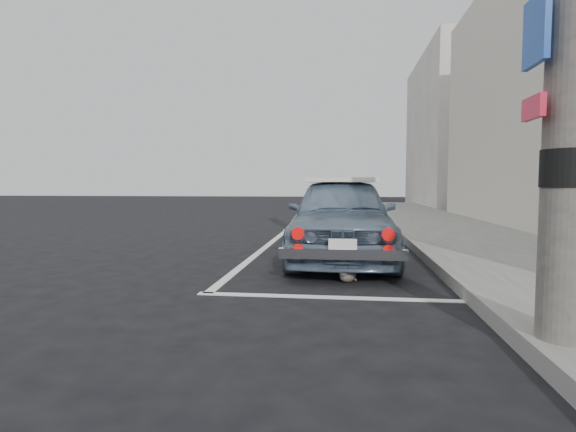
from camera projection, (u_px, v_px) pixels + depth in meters
name	position (u px, v px, depth m)	size (l,w,h in m)	color
ground	(294.00, 286.00, 5.29)	(80.00, 80.00, 0.00)	black
sidewalk	(516.00, 258.00, 6.87)	(2.80, 40.00, 0.15)	#63635F
building_far	(453.00, 132.00, 24.03)	(3.50, 10.00, 8.00)	#B5ADA4
pline_rear	(336.00, 298.00, 4.73)	(3.00, 0.12, 0.01)	silver
pline_front	(341.00, 230.00, 11.66)	(3.00, 0.12, 0.01)	silver
pline_side	(264.00, 248.00, 8.37)	(0.12, 7.00, 0.01)	silver
retro_coupe	(341.00, 217.00, 7.15)	(1.64, 3.97, 1.34)	slate
cat	(347.00, 274.00, 5.48)	(0.28, 0.38, 0.22)	#726257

